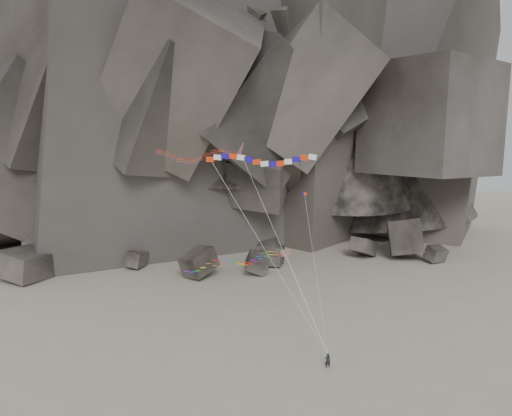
{
  "coord_description": "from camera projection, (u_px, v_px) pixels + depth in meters",
  "views": [
    {
      "loc": [
        -6.14,
        -54.77,
        25.62
      ],
      "look_at": [
        1.66,
        6.0,
        15.63
      ],
      "focal_mm": 35.0,
      "sensor_mm": 36.0,
      "label": 1
    }
  ],
  "objects": [
    {
      "name": "parafoil_kite",
      "position": [
        232.0,
        261.0,
        60.53
      ],
      "size": [
        15.69,
        10.29,
        9.23
      ],
      "rotation": [
        0.0,
        0.0,
        0.07
      ],
      "color": "gold",
      "rests_on": "ground"
    },
    {
      "name": "pennant_kite",
      "position": [
        309.0,
        228.0,
        55.97
      ],
      "size": [
        1.64,
        6.49,
        16.71
      ],
      "rotation": [
        0.0,
        0.0,
        -0.25
      ],
      "color": "red",
      "rests_on": "ground"
    },
    {
      "name": "delta_kite",
      "position": [
        194.0,
        155.0,
        56.52
      ],
      "size": [
        18.5,
        9.17,
        22.44
      ],
      "rotation": [
        0.0,
        0.0,
        0.1
      ],
      "color": "red",
      "rests_on": "ground"
    },
    {
      "name": "ground",
      "position": [
        248.0,
        348.0,
        58.51
      ],
      "size": [
        260.0,
        260.0,
        0.0
      ],
      "primitive_type": "plane",
      "color": "gray",
      "rests_on": "ground"
    },
    {
      "name": "headland",
      "position": [
        215.0,
        58.0,
        120.28
      ],
      "size": [
        110.0,
        70.0,
        84.0
      ],
      "primitive_type": null,
      "color": "#534A44",
      "rests_on": "ground"
    },
    {
      "name": "boulder_field",
      "position": [
        215.0,
        255.0,
        91.45
      ],
      "size": [
        81.05,
        17.83,
        8.78
      ],
      "color": "#47423F",
      "rests_on": "ground"
    },
    {
      "name": "kite_flyer",
      "position": [
        328.0,
        360.0,
        53.41
      ],
      "size": [
        0.71,
        0.52,
        1.92
      ],
      "primitive_type": "imported",
      "rotation": [
        0.0,
        0.0,
        3.04
      ],
      "color": "black",
      "rests_on": "ground"
    },
    {
      "name": "banner_kite",
      "position": [
        261.0,
        160.0,
        52.72
      ],
      "size": [
        12.52,
        6.13,
        21.3
      ],
      "rotation": [
        0.0,
        0.0,
        -0.34
      ],
      "color": "red",
      "rests_on": "ground"
    }
  ]
}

